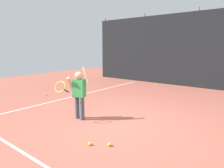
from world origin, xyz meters
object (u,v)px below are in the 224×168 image
(tennis_player, at_px, (78,91))
(tennis_ball_1, at_px, (90,144))
(tennis_ball_4, at_px, (46,94))
(tennis_ball_2, at_px, (156,85))
(tennis_ball_3, at_px, (110,144))

(tennis_player, relative_size, tennis_ball_1, 20.46)
(tennis_ball_1, relative_size, tennis_ball_4, 1.00)
(tennis_ball_2, bearing_deg, tennis_ball_4, -119.15)
(tennis_ball_2, bearing_deg, tennis_ball_3, -71.47)
(tennis_ball_3, distance_m, tennis_ball_4, 4.74)
(tennis_ball_1, distance_m, tennis_ball_3, 0.37)
(tennis_ball_3, bearing_deg, tennis_ball_1, -146.76)
(tennis_ball_1, height_order, tennis_ball_2, same)
(tennis_player, xyz_separation_m, tennis_ball_2, (-0.50, 5.36, -0.69))
(tennis_ball_2, relative_size, tennis_ball_3, 1.00)
(tennis_player, xyz_separation_m, tennis_ball_4, (-2.94, 0.99, -0.69))
(tennis_ball_1, distance_m, tennis_ball_2, 6.43)
(tennis_ball_2, xyz_separation_m, tennis_ball_3, (2.01, -6.00, 0.00))
(tennis_ball_1, bearing_deg, tennis_player, 144.97)
(tennis_player, distance_m, tennis_ball_2, 5.43)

